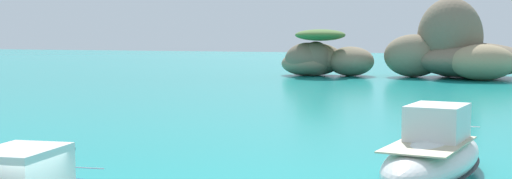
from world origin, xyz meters
TOP-DOWN VIEW (x-y plane):
  - islet_large at (2.98, 80.45)m, footprint 22.76×21.67m
  - islet_small at (-15.18, 77.61)m, footprint 15.61×11.56m
  - motorboat_white at (8.25, 13.05)m, footprint 4.23×10.37m

SIDE VIEW (x-z plane):
  - motorboat_white at x=8.25m, z-range -0.49..2.48m
  - islet_small at x=-15.18m, z-range -0.87..5.65m
  - islet_large at x=2.98m, z-range -1.79..8.99m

